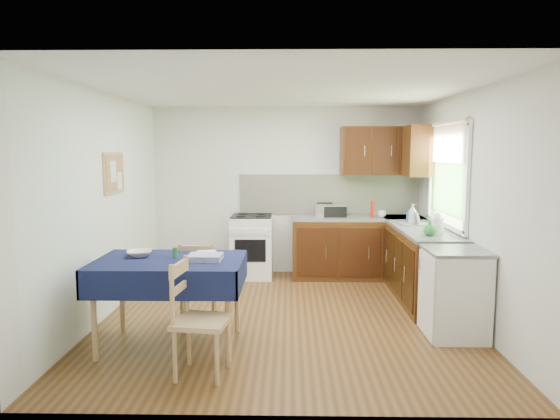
{
  "coord_description": "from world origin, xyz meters",
  "views": [
    {
      "loc": [
        0.05,
        -5.41,
        1.85
      ],
      "look_at": [
        -0.06,
        0.27,
        1.18
      ],
      "focal_mm": 32.0,
      "sensor_mm": 36.0,
      "label": 1
    }
  ],
  "objects_px": {
    "dining_table": "(170,270)",
    "dish_rack": "(415,223)",
    "chair_near": "(196,315)",
    "kettle": "(437,224)",
    "chair_far": "(198,282)",
    "toaster": "(325,210)",
    "sandwich_press": "(335,210)"
  },
  "relations": [
    {
      "from": "sandwich_press",
      "to": "kettle",
      "type": "height_order",
      "value": "kettle"
    },
    {
      "from": "chair_near",
      "to": "kettle",
      "type": "relative_size",
      "value": 3.94
    },
    {
      "from": "dining_table",
      "to": "dish_rack",
      "type": "height_order",
      "value": "dish_rack"
    },
    {
      "from": "chair_far",
      "to": "kettle",
      "type": "bearing_deg",
      "value": -172.34
    },
    {
      "from": "sandwich_press",
      "to": "dish_rack",
      "type": "distance_m",
      "value": 1.28
    },
    {
      "from": "toaster",
      "to": "kettle",
      "type": "height_order",
      "value": "kettle"
    },
    {
      "from": "dining_table",
      "to": "chair_near",
      "type": "xyz_separation_m",
      "value": [
        0.36,
        -0.62,
        -0.22
      ]
    },
    {
      "from": "chair_far",
      "to": "sandwich_press",
      "type": "relative_size",
      "value": 2.82
    },
    {
      "from": "chair_near",
      "to": "sandwich_press",
      "type": "bearing_deg",
      "value": -16.27
    },
    {
      "from": "chair_far",
      "to": "sandwich_press",
      "type": "bearing_deg",
      "value": -132.49
    },
    {
      "from": "dining_table",
      "to": "sandwich_press",
      "type": "xyz_separation_m",
      "value": [
        1.79,
        2.66,
        0.26
      ]
    },
    {
      "from": "chair_far",
      "to": "toaster",
      "type": "bearing_deg",
      "value": -130.21
    },
    {
      "from": "chair_near",
      "to": "kettle",
      "type": "height_order",
      "value": "kettle"
    },
    {
      "from": "chair_near",
      "to": "dish_rack",
      "type": "bearing_deg",
      "value": -37.18
    },
    {
      "from": "chair_near",
      "to": "sandwich_press",
      "type": "height_order",
      "value": "sandwich_press"
    },
    {
      "from": "chair_far",
      "to": "toaster",
      "type": "xyz_separation_m",
      "value": [
        1.47,
        2.1,
        0.51
      ]
    },
    {
      "from": "dining_table",
      "to": "chair_far",
      "type": "distance_m",
      "value": 0.61
    },
    {
      "from": "dining_table",
      "to": "dish_rack",
      "type": "relative_size",
      "value": 3.67
    },
    {
      "from": "dining_table",
      "to": "kettle",
      "type": "distance_m",
      "value": 3.06
    },
    {
      "from": "chair_far",
      "to": "toaster",
      "type": "height_order",
      "value": "toaster"
    },
    {
      "from": "chair_far",
      "to": "toaster",
      "type": "relative_size",
      "value": 3.35
    },
    {
      "from": "chair_far",
      "to": "dish_rack",
      "type": "relative_size",
      "value": 2.43
    },
    {
      "from": "dish_rack",
      "to": "kettle",
      "type": "height_order",
      "value": "kettle"
    },
    {
      "from": "chair_near",
      "to": "chair_far",
      "type": "bearing_deg",
      "value": 16.75
    },
    {
      "from": "toaster",
      "to": "chair_far",
      "type": "bearing_deg",
      "value": -149.28
    },
    {
      "from": "toaster",
      "to": "kettle",
      "type": "xyz_separation_m",
      "value": [
        1.19,
        -1.49,
        0.01
      ]
    },
    {
      "from": "dish_rack",
      "to": "sandwich_press",
      "type": "bearing_deg",
      "value": 142.13
    },
    {
      "from": "chair_near",
      "to": "dining_table",
      "type": "bearing_deg",
      "value": 37.27
    },
    {
      "from": "chair_far",
      "to": "chair_near",
      "type": "relative_size",
      "value": 0.94
    },
    {
      "from": "chair_far",
      "to": "kettle",
      "type": "relative_size",
      "value": 3.71
    },
    {
      "from": "chair_far",
      "to": "sandwich_press",
      "type": "distance_m",
      "value": 2.72
    },
    {
      "from": "sandwich_press",
      "to": "kettle",
      "type": "bearing_deg",
      "value": -74.06
    }
  ]
}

